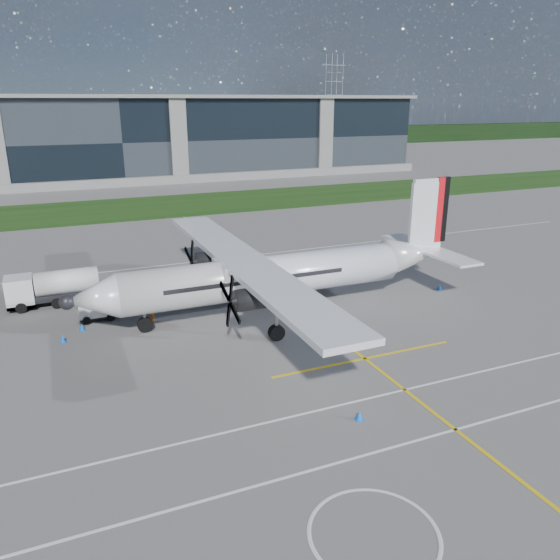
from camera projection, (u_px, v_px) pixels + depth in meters
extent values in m
plane|color=slate|center=(160.00, 218.00, 71.45)|extent=(400.00, 400.00, 0.00)
cube|color=#163A0F|center=(149.00, 207.00, 78.43)|extent=(400.00, 18.00, 0.04)
cube|color=black|center=(115.00, 140.00, 104.03)|extent=(120.00, 20.00, 15.00)
cube|color=black|center=(90.00, 143.00, 157.84)|extent=(400.00, 6.00, 6.00)
cube|color=yellow|center=(265.00, 281.00, 46.37)|extent=(0.20, 70.00, 0.01)
cube|color=white|center=(402.00, 445.00, 24.29)|extent=(90.00, 0.15, 0.01)
imported|color=#F25907|center=(152.00, 308.00, 37.82)|extent=(0.61, 0.80, 1.84)
cone|color=blue|center=(359.00, 415.00, 26.12)|extent=(0.36, 0.36, 0.50)
cone|color=blue|center=(194.00, 258.00, 52.04)|extent=(0.36, 0.36, 0.50)
cone|color=blue|center=(440.00, 287.00, 44.17)|extent=(0.36, 0.36, 0.50)
cone|color=blue|center=(63.00, 339.00, 34.53)|extent=(0.36, 0.36, 0.50)
cone|color=blue|center=(82.00, 327.00, 36.33)|extent=(0.36, 0.36, 0.50)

